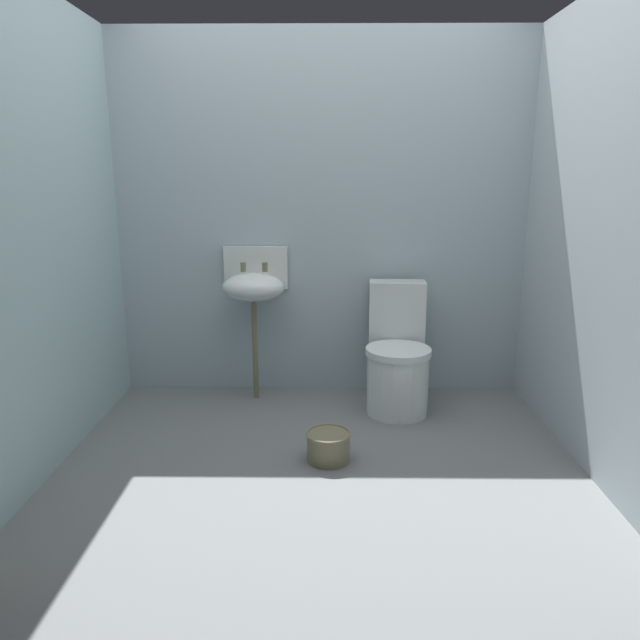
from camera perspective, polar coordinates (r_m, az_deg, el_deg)
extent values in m
cube|color=slate|center=(3.15, -0.06, -14.49)|extent=(3.07, 2.68, 0.08)
cube|color=#9FB3BB|center=(3.97, 0.14, 9.78)|extent=(3.07, 0.10, 2.34)
cube|color=#97B6B9|center=(3.21, -25.86, 7.39)|extent=(0.10, 2.48, 2.34)
cube|color=#9EADB4|center=(3.18, 26.03, 7.33)|extent=(0.10, 2.48, 2.34)
cylinder|color=white|center=(3.72, 7.45, -6.11)|extent=(0.40, 0.40, 0.38)
cylinder|color=white|center=(3.65, 7.55, -3.01)|extent=(0.42, 0.42, 0.04)
cube|color=white|center=(3.89, 7.40, 0.81)|extent=(0.37, 0.20, 0.40)
cylinder|color=#70694C|center=(3.91, -6.25, -2.88)|extent=(0.04, 0.04, 0.66)
ellipsoid|color=white|center=(3.81, -6.42, 3.17)|extent=(0.40, 0.32, 0.18)
cube|color=white|center=(3.96, -6.17, 5.04)|extent=(0.42, 0.04, 0.28)
cylinder|color=#70694C|center=(3.86, -7.40, 5.08)|extent=(0.04, 0.04, 0.06)
cylinder|color=#70694C|center=(3.84, -5.32, 5.10)|extent=(0.04, 0.04, 0.06)
cylinder|color=#70694C|center=(3.15, 0.81, -12.10)|extent=(0.22, 0.22, 0.15)
torus|color=#6F6751|center=(3.12, 0.81, -10.86)|extent=(0.24, 0.24, 0.02)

